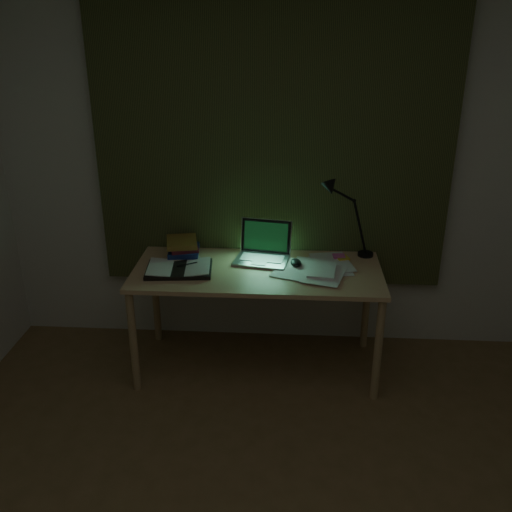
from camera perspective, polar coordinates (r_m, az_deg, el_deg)
The scene contains 11 objects.
wall_back at distance 3.62m, azimuth 1.65°, elevation 9.52°, with size 3.50×0.00×2.50m, color beige.
curtain at distance 3.54m, azimuth 1.66°, elevation 12.52°, with size 2.20×0.06×2.00m, color #2F351A.
desk at distance 3.57m, azimuth 0.13°, elevation -6.36°, with size 1.49×0.65×0.68m, color tan, non-canonical shape.
laptop at distance 3.48m, azimuth 0.54°, elevation 1.18°, with size 0.32×0.36×0.23m, color #A2A2A6, non-canonical shape.
open_textbook at distance 3.43m, azimuth -7.70°, elevation -1.24°, with size 0.38×0.27×0.03m, color silver, non-canonical shape.
book_stack at distance 3.61m, azimuth -7.27°, elevation 0.81°, with size 0.18×0.22×0.12m, color silver, non-canonical shape.
loose_papers at distance 3.41m, azimuth 5.71°, elevation -1.35°, with size 0.36×0.38×0.02m, color silver, non-canonical shape.
mouse at distance 3.47m, azimuth 4.02°, elevation -0.68°, with size 0.06×0.10×0.04m, color black.
sticky_yellow at distance 3.60m, azimuth 8.64°, elevation -0.21°, with size 0.07×0.07×0.02m, color gold.
sticky_pink at distance 3.62m, azimuth 8.29°, elevation -0.07°, with size 0.07×0.07×0.02m, color #E75AAE.
desk_lamp at distance 3.59m, azimuth 11.18°, elevation 3.92°, with size 0.35×0.27×0.53m, color black, non-canonical shape.
Camera 1 is at (0.13, -1.52, 2.08)m, focal length 40.00 mm.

